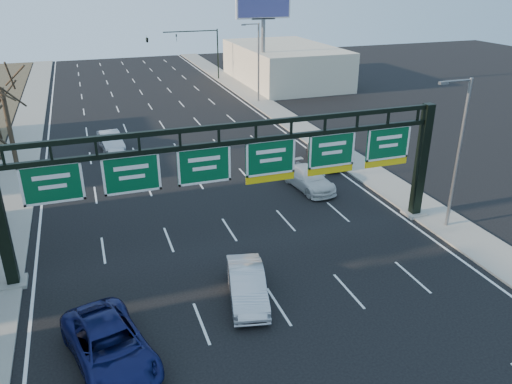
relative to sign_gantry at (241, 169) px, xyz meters
name	(u,v)px	position (x,y,z in m)	size (l,w,h in m)	color
ground	(296,333)	(-0.16, -8.00, -4.63)	(160.00, 160.00, 0.00)	black
sidewalk_left	(12,194)	(-12.96, 12.00, -4.57)	(3.00, 120.00, 0.12)	gray
sidewalk_right	(340,153)	(12.64, 12.00, -4.57)	(3.00, 120.00, 0.12)	gray
lane_markings	(192,172)	(-0.16, 12.00, -4.62)	(21.60, 120.00, 0.01)	white
sign_gantry	(241,169)	(0.00, 0.00, 0.00)	(24.60, 1.20, 7.20)	black
building_right_distant	(284,64)	(19.84, 42.00, -2.13)	(12.00, 20.00, 5.00)	beige
streetlight_near	(458,147)	(12.31, -2.00, 0.45)	(2.15, 0.22, 9.00)	slate
streetlight_far	(257,59)	(12.31, 32.00, 0.45)	(2.15, 0.22, 9.00)	slate
billboard_right	(263,18)	(14.84, 36.98, 4.43)	(7.00, 0.50, 12.00)	slate
traffic_signal_mast	(174,42)	(5.53, 47.00, 0.87)	(10.16, 0.54, 7.00)	black
car_blue_suv	(110,346)	(-7.73, -7.19, -3.82)	(2.68, 5.82, 1.62)	#12174F
car_silver_sedan	(247,285)	(-1.35, -4.98, -3.86)	(1.64, 4.69, 1.55)	#B9B8BD
car_white_wagon	(308,178)	(7.00, 6.20, -3.89)	(2.08, 5.11, 1.48)	silver
car_grey_far	(325,155)	(10.34, 10.23, -3.82)	(1.91, 4.75, 1.62)	#45494B
car_silver_distant	(111,141)	(-5.63, 19.51, -3.84)	(1.68, 4.82, 1.59)	#AFAFB4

